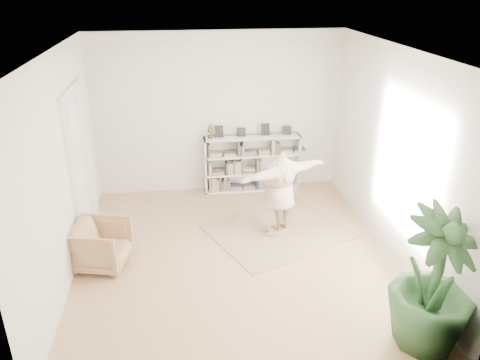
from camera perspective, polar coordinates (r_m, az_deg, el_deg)
The scene contains 9 objects.
floor at distance 8.50m, azimuth -0.62°, elevation -9.29°, with size 6.00×6.00×0.00m, color #A17853.
room_shell at distance 10.11m, azimuth -2.85°, elevation 17.34°, with size 6.00×6.00×6.00m.
doors at distance 9.16m, azimuth -18.73°, elevation 1.78°, with size 0.09×1.78×2.92m.
bookshelf at distance 10.79m, azimuth 1.45°, elevation 1.98°, with size 2.20×0.35×1.64m.
armchair at distance 8.40m, azimuth -16.58°, elevation -7.60°, with size 0.86×0.89×0.81m, color tan.
rug at distance 9.29m, azimuth 4.74°, elevation -6.20°, with size 2.50×2.00×0.02m, color tan.
rocker_board at distance 9.26m, azimuth 4.75°, elevation -5.90°, with size 0.56×0.46×0.10m.
person at distance 8.87m, azimuth 4.93°, elevation -1.15°, with size 1.94×0.53×1.58m, color #C0A390.
houseplant at distance 6.68m, azimuth 22.59°, elevation -11.39°, with size 1.11×1.11×1.99m, color #264B25.
Camera 1 is at (-0.85, -7.08, 4.63)m, focal length 35.00 mm.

